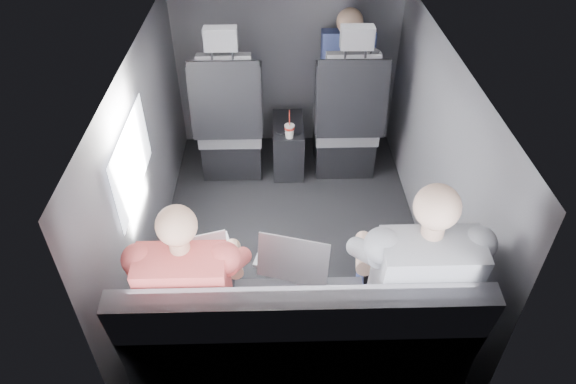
{
  "coord_description": "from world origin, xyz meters",
  "views": [
    {
      "loc": [
        -0.09,
        -2.6,
        2.51
      ],
      "look_at": [
        -0.03,
        -0.05,
        0.46
      ],
      "focal_mm": 32.0,
      "sensor_mm": 36.0,
      "label": 1
    }
  ],
  "objects_px": {
    "center_console": "(288,145)",
    "laptop_white": "(198,255)",
    "rear_bench": "(298,341)",
    "soda_cup": "(289,131)",
    "passenger_rear_right": "(411,279)",
    "front_seat_left": "(231,127)",
    "passenger_front_right": "(346,70)",
    "laptop_silver": "(292,257)",
    "front_seat_right": "(346,126)",
    "passenger_rear_left": "(194,287)",
    "laptop_black": "(393,254)"
  },
  "relations": [
    {
      "from": "front_seat_left",
      "to": "laptop_white",
      "type": "relative_size",
      "value": 3.2
    },
    {
      "from": "front_seat_right",
      "to": "soda_cup",
      "type": "relative_size",
      "value": 5.43
    },
    {
      "from": "front_seat_right",
      "to": "laptop_white",
      "type": "distance_m",
      "value": 1.88
    },
    {
      "from": "laptop_black",
      "to": "front_seat_right",
      "type": "bearing_deg",
      "value": 91.41
    },
    {
      "from": "front_seat_left",
      "to": "rear_bench",
      "type": "height_order",
      "value": "front_seat_left"
    },
    {
      "from": "front_seat_left",
      "to": "passenger_front_right",
      "type": "relative_size",
      "value": 1.58
    },
    {
      "from": "rear_bench",
      "to": "soda_cup",
      "type": "distance_m",
      "value": 1.76
    },
    {
      "from": "rear_bench",
      "to": "laptop_white",
      "type": "relative_size",
      "value": 4.05
    },
    {
      "from": "center_console",
      "to": "rear_bench",
      "type": "relative_size",
      "value": 0.3
    },
    {
      "from": "soda_cup",
      "to": "laptop_black",
      "type": "height_order",
      "value": "laptop_black"
    },
    {
      "from": "rear_bench",
      "to": "laptop_silver",
      "type": "bearing_deg",
      "value": 95.15
    },
    {
      "from": "center_console",
      "to": "laptop_silver",
      "type": "height_order",
      "value": "laptop_silver"
    },
    {
      "from": "laptop_white",
      "to": "passenger_rear_right",
      "type": "xyz_separation_m",
      "value": [
        1.04,
        -0.2,
        0.02
      ]
    },
    {
      "from": "front_seat_left",
      "to": "passenger_rear_right",
      "type": "xyz_separation_m",
      "value": [
        0.99,
        -1.81,
        0.25
      ]
    },
    {
      "from": "soda_cup",
      "to": "passenger_front_right",
      "type": "xyz_separation_m",
      "value": [
        0.45,
        0.41,
        0.29
      ]
    },
    {
      "from": "front_seat_right",
      "to": "passenger_rear_right",
      "type": "xyz_separation_m",
      "value": [
        0.09,
        -1.81,
        0.25
      ]
    },
    {
      "from": "front_seat_left",
      "to": "laptop_white",
      "type": "distance_m",
      "value": 1.63
    },
    {
      "from": "front_seat_left",
      "to": "soda_cup",
      "type": "bearing_deg",
      "value": -18.54
    },
    {
      "from": "passenger_rear_left",
      "to": "laptop_black",
      "type": "bearing_deg",
      "value": 10.12
    },
    {
      "from": "front_seat_left",
      "to": "laptop_black",
      "type": "xyz_separation_m",
      "value": [
        0.94,
        -1.63,
        0.23
      ]
    },
    {
      "from": "rear_bench",
      "to": "laptop_white",
      "type": "height_order",
      "value": "rear_bench"
    },
    {
      "from": "front_seat_right",
      "to": "laptop_white",
      "type": "height_order",
      "value": "front_seat_right"
    },
    {
      "from": "center_console",
      "to": "soda_cup",
      "type": "bearing_deg",
      "value": -88.65
    },
    {
      "from": "front_seat_left",
      "to": "soda_cup",
      "type": "xyz_separation_m",
      "value": [
        0.45,
        -0.15,
        0.06
      ]
    },
    {
      "from": "center_console",
      "to": "laptop_white",
      "type": "xyz_separation_m",
      "value": [
        -0.5,
        -1.65,
        0.43
      ]
    },
    {
      "from": "soda_cup",
      "to": "passenger_front_right",
      "type": "height_order",
      "value": "passenger_front_right"
    },
    {
      "from": "front_seat_left",
      "to": "laptop_white",
      "type": "xyz_separation_m",
      "value": [
        -0.05,
        -1.61,
        0.23
      ]
    },
    {
      "from": "center_console",
      "to": "laptop_silver",
      "type": "distance_m",
      "value": 1.73
    },
    {
      "from": "laptop_silver",
      "to": "laptop_black",
      "type": "height_order",
      "value": "laptop_black"
    },
    {
      "from": "front_seat_left",
      "to": "passenger_front_right",
      "type": "height_order",
      "value": "front_seat_left"
    },
    {
      "from": "passenger_front_right",
      "to": "laptop_silver",
      "type": "bearing_deg",
      "value": -104.34
    },
    {
      "from": "soda_cup",
      "to": "laptop_black",
      "type": "distance_m",
      "value": 1.56
    },
    {
      "from": "laptop_white",
      "to": "passenger_rear_left",
      "type": "distance_m",
      "value": 0.2
    },
    {
      "from": "rear_bench",
      "to": "soda_cup",
      "type": "xyz_separation_m",
      "value": [
        0.0,
        1.75,
        0.15
      ]
    },
    {
      "from": "rear_bench",
      "to": "passenger_rear_left",
      "type": "bearing_deg",
      "value": 169.2
    },
    {
      "from": "center_console",
      "to": "passenger_rear_right",
      "type": "relative_size",
      "value": 0.37
    },
    {
      "from": "laptop_black",
      "to": "passenger_front_right",
      "type": "relative_size",
      "value": 0.49
    },
    {
      "from": "laptop_white",
      "to": "laptop_silver",
      "type": "relative_size",
      "value": 0.98
    },
    {
      "from": "center_console",
      "to": "rear_bench",
      "type": "distance_m",
      "value": 1.94
    },
    {
      "from": "front_seat_left",
      "to": "laptop_silver",
      "type": "distance_m",
      "value": 1.7
    },
    {
      "from": "passenger_rear_left",
      "to": "laptop_white",
      "type": "bearing_deg",
      "value": 89.13
    },
    {
      "from": "front_seat_left",
      "to": "soda_cup",
      "type": "relative_size",
      "value": 5.43
    },
    {
      "from": "passenger_rear_right",
      "to": "laptop_white",
      "type": "bearing_deg",
      "value": 169.27
    },
    {
      "from": "passenger_rear_right",
      "to": "soda_cup",
      "type": "bearing_deg",
      "value": 107.98
    },
    {
      "from": "laptop_silver",
      "to": "passenger_rear_right",
      "type": "bearing_deg",
      "value": -17.15
    },
    {
      "from": "passenger_rear_left",
      "to": "rear_bench",
      "type": "bearing_deg",
      "value": -10.8
    },
    {
      "from": "front_seat_right",
      "to": "rear_bench",
      "type": "distance_m",
      "value": 1.96
    },
    {
      "from": "center_console",
      "to": "laptop_white",
      "type": "height_order",
      "value": "laptop_white"
    },
    {
      "from": "passenger_rear_left",
      "to": "center_console",
      "type": "bearing_deg",
      "value": 74.81
    },
    {
      "from": "passenger_front_right",
      "to": "rear_bench",
      "type": "bearing_deg",
      "value": -102.0
    }
  ]
}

